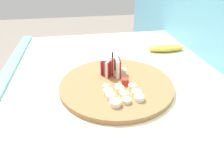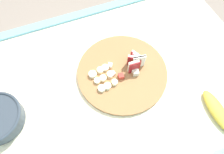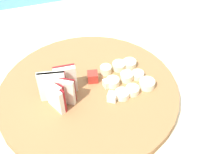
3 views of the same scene
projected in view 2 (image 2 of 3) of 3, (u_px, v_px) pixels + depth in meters
ground at (107, 132)px, 1.54m from camera, size 10.00×10.00×0.00m
tiled_countertop at (105, 116)px, 1.13m from camera, size 1.21×0.73×0.94m
cutting_board at (122, 71)px, 0.73m from camera, size 0.34×0.34×0.01m
apple_wedge_fan at (136, 61)px, 0.71m from camera, size 0.07×0.06×0.06m
apple_dice_pile at (126, 72)px, 0.71m from camera, size 0.10×0.09×0.02m
banana_slice_rows at (103, 78)px, 0.70m from camera, size 0.09×0.10×0.02m
banana_peel at (217, 111)px, 0.65m from camera, size 0.06×0.16×0.03m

